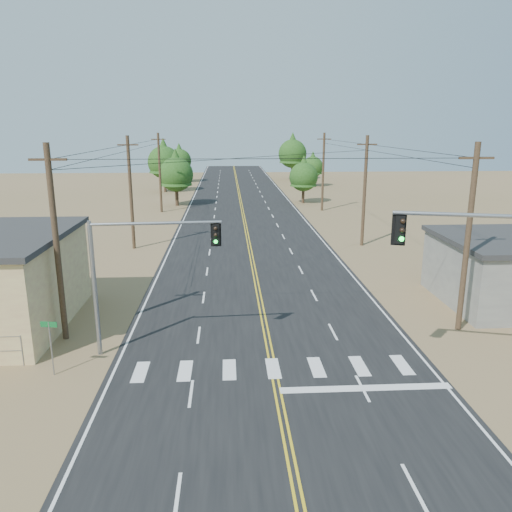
{
  "coord_description": "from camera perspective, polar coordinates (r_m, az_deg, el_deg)",
  "views": [
    {
      "loc": [
        -1.99,
        -12.66,
        10.71
      ],
      "look_at": [
        -0.37,
        15.07,
        3.5
      ],
      "focal_mm": 35.0,
      "sensor_mm": 36.0,
      "label": 1
    }
  ],
  "objects": [
    {
      "name": "tree_right_near",
      "position": [
        72.58,
        5.46,
        9.32
      ],
      "size": [
        4.1,
        4.1,
        6.83
      ],
      "color": "#3F2D1E",
      "rests_on": "ground"
    },
    {
      "name": "utility_pole_left_far",
      "position": [
        65.46,
        -10.94,
        9.39
      ],
      "size": [
        1.8,
        0.3,
        10.0
      ],
      "color": "#4C3826",
      "rests_on": "ground"
    },
    {
      "name": "utility_pole_right_far",
      "position": [
        66.09,
        7.68,
        9.57
      ],
      "size": [
        1.8,
        0.3,
        10.0
      ],
      "color": "#4C3826",
      "rests_on": "ground"
    },
    {
      "name": "tree_right_mid",
      "position": [
        93.67,
        6.49,
        10.31
      ],
      "size": [
        3.86,
        3.86,
        6.44
      ],
      "color": "#3F2D1E",
      "rests_on": "ground"
    },
    {
      "name": "road",
      "position": [
        44.02,
        -0.64,
        0.48
      ],
      "size": [
        15.0,
        200.0,
        0.02
      ],
      "primitive_type": "cube",
      "color": "black",
      "rests_on": "ground"
    },
    {
      "name": "utility_pole_right_near",
      "position": [
        28.2,
        23.05,
        1.94
      ],
      "size": [
        1.8,
        0.3,
        10.0
      ],
      "color": "#4C3826",
      "rests_on": "ground"
    },
    {
      "name": "utility_pole_right_mid",
      "position": [
        46.71,
        12.31,
        7.34
      ],
      "size": [
        1.8,
        0.3,
        10.0
      ],
      "color": "#4C3826",
      "rests_on": "ground"
    },
    {
      "name": "utility_pole_left_near",
      "position": [
        26.68,
        -21.86,
        1.39
      ],
      "size": [
        1.8,
        0.3,
        10.0
      ],
      "color": "#4C3826",
      "rests_on": "ground"
    },
    {
      "name": "street_sign",
      "position": [
        23.85,
        -22.44,
        -8.82
      ],
      "size": [
        0.75,
        0.15,
        2.53
      ],
      "rotation": [
        0.0,
        0.0,
        -0.16
      ],
      "color": "gray",
      "rests_on": "ground"
    },
    {
      "name": "utility_pole_left_mid",
      "position": [
        45.81,
        -14.12,
        7.1
      ],
      "size": [
        1.8,
        0.3,
        10.0
      ],
      "color": "#4C3826",
      "rests_on": "ground"
    },
    {
      "name": "tree_right_far",
      "position": [
        105.25,
        4.2,
        11.91
      ],
      "size": [
        5.82,
        5.82,
        9.7
      ],
      "color": "#3F2D1E",
      "rests_on": "ground"
    },
    {
      "name": "signal_mast_left",
      "position": [
        24.0,
        -13.98,
        -0.88
      ],
      "size": [
        6.1,
        0.56,
        6.58
      ],
      "rotation": [
        0.0,
        0.0,
        0.05
      ],
      "color": "gray",
      "rests_on": "ground"
    },
    {
      "name": "ground",
      "position": [
        16.7,
        4.75,
        -25.4
      ],
      "size": [
        220.0,
        220.0,
        0.0
      ],
      "primitive_type": "plane",
      "color": "#8A6B4A",
      "rests_on": "ground"
    },
    {
      "name": "signal_mast_right",
      "position": [
        22.08,
        27.05,
        -1.65
      ],
      "size": [
        6.49,
        1.98,
        7.57
      ],
      "rotation": [
        0.0,
        0.0,
        -0.27
      ],
      "color": "gray",
      "rests_on": "ground"
    },
    {
      "name": "tree_left_far",
      "position": [
        101.28,
        -8.75,
        10.98
      ],
      "size": [
        4.62,
        4.62,
        7.7
      ],
      "color": "#3F2D1E",
      "rests_on": "ground"
    },
    {
      "name": "tree_left_near",
      "position": [
        70.64,
        -9.14,
        9.59
      ],
      "size": [
        4.74,
        4.74,
        7.89
      ],
      "color": "#3F2D1E",
      "rests_on": "ground"
    },
    {
      "name": "tree_left_mid",
      "position": [
        86.23,
        -10.49,
        10.85
      ],
      "size": [
        5.4,
        5.4,
        9.01
      ],
      "color": "#3F2D1E",
      "rests_on": "ground"
    }
  ]
}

